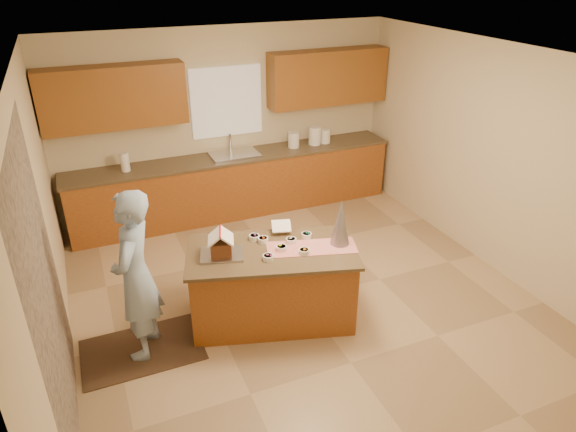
# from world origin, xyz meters

# --- Properties ---
(floor) EXTENTS (5.50, 5.50, 0.00)m
(floor) POSITION_xyz_m (0.00, 0.00, 0.00)
(floor) COLOR tan
(floor) RESTS_ON ground
(ceiling) EXTENTS (5.50, 5.50, 0.00)m
(ceiling) POSITION_xyz_m (0.00, 0.00, 2.70)
(ceiling) COLOR silver
(ceiling) RESTS_ON floor
(wall_back) EXTENTS (5.50, 5.50, 0.00)m
(wall_back) POSITION_xyz_m (0.00, 2.75, 1.35)
(wall_back) COLOR beige
(wall_back) RESTS_ON floor
(wall_front) EXTENTS (5.50, 5.50, 0.00)m
(wall_front) POSITION_xyz_m (0.00, -2.75, 1.35)
(wall_front) COLOR beige
(wall_front) RESTS_ON floor
(wall_left) EXTENTS (5.50, 5.50, 0.00)m
(wall_left) POSITION_xyz_m (-2.50, 0.00, 1.35)
(wall_left) COLOR beige
(wall_left) RESTS_ON floor
(wall_right) EXTENTS (5.50, 5.50, 0.00)m
(wall_right) POSITION_xyz_m (2.50, 0.00, 1.35)
(wall_right) COLOR beige
(wall_right) RESTS_ON floor
(stone_accent) EXTENTS (0.00, 2.50, 2.50)m
(stone_accent) POSITION_xyz_m (-2.48, -0.80, 1.25)
(stone_accent) COLOR gray
(stone_accent) RESTS_ON wall_left
(window_curtain) EXTENTS (1.05, 0.03, 1.00)m
(window_curtain) POSITION_xyz_m (0.00, 2.72, 1.65)
(window_curtain) COLOR white
(window_curtain) RESTS_ON wall_back
(back_counter_base) EXTENTS (4.80, 0.60, 0.88)m
(back_counter_base) POSITION_xyz_m (0.00, 2.45, 0.44)
(back_counter_base) COLOR #8E571D
(back_counter_base) RESTS_ON floor
(back_counter_top) EXTENTS (4.85, 0.63, 0.04)m
(back_counter_top) POSITION_xyz_m (0.00, 2.45, 0.90)
(back_counter_top) COLOR brown
(back_counter_top) RESTS_ON back_counter_base
(upper_cabinet_left) EXTENTS (1.85, 0.35, 0.80)m
(upper_cabinet_left) POSITION_xyz_m (-1.55, 2.57, 1.90)
(upper_cabinet_left) COLOR brown
(upper_cabinet_left) RESTS_ON wall_back
(upper_cabinet_right) EXTENTS (1.85, 0.35, 0.80)m
(upper_cabinet_right) POSITION_xyz_m (1.55, 2.57, 1.90)
(upper_cabinet_right) COLOR brown
(upper_cabinet_right) RESTS_ON wall_back
(sink) EXTENTS (0.70, 0.45, 0.12)m
(sink) POSITION_xyz_m (0.00, 2.45, 0.89)
(sink) COLOR silver
(sink) RESTS_ON back_counter_top
(faucet) EXTENTS (0.03, 0.03, 0.28)m
(faucet) POSITION_xyz_m (0.00, 2.63, 1.06)
(faucet) COLOR silver
(faucet) RESTS_ON back_counter_top
(island_base) EXTENTS (1.83, 1.26, 0.81)m
(island_base) POSITION_xyz_m (-0.44, -0.17, 0.41)
(island_base) COLOR #8E571D
(island_base) RESTS_ON floor
(island_top) EXTENTS (1.92, 1.35, 0.04)m
(island_top) POSITION_xyz_m (-0.44, -0.17, 0.83)
(island_top) COLOR brown
(island_top) RESTS_ON island_base
(table_runner) EXTENTS (0.98, 0.58, 0.01)m
(table_runner) POSITION_xyz_m (-0.04, -0.28, 0.85)
(table_runner) COLOR red
(table_runner) RESTS_ON island_top
(baking_tray) EXTENTS (0.49, 0.42, 0.02)m
(baking_tray) POSITION_xyz_m (-0.94, -0.07, 0.86)
(baking_tray) COLOR silver
(baking_tray) RESTS_ON island_top
(cookbook) EXTENTS (0.24, 0.21, 0.09)m
(cookbook) POSITION_xyz_m (-0.21, 0.13, 0.93)
(cookbook) COLOR white
(cookbook) RESTS_ON island_top
(tinsel_tree) EXTENTS (0.25, 0.25, 0.51)m
(tinsel_tree) POSITION_xyz_m (0.26, -0.33, 1.10)
(tinsel_tree) COLOR #B3B5C0
(tinsel_tree) RESTS_ON island_top
(rug) EXTENTS (1.17, 0.76, 0.01)m
(rug) POSITION_xyz_m (-1.84, -0.16, 0.01)
(rug) COLOR black
(rug) RESTS_ON floor
(boy) EXTENTS (0.63, 0.74, 1.72)m
(boy) POSITION_xyz_m (-1.79, -0.16, 0.87)
(boy) COLOR #95B0D3
(boy) RESTS_ON rug
(canister_a) EXTENTS (0.17, 0.17, 0.23)m
(canister_a) POSITION_xyz_m (0.94, 2.45, 1.04)
(canister_a) COLOR white
(canister_a) RESTS_ON back_counter_top
(canister_b) EXTENTS (0.19, 0.19, 0.28)m
(canister_b) POSITION_xyz_m (1.30, 2.45, 1.06)
(canister_b) COLOR white
(canister_b) RESTS_ON back_counter_top
(canister_c) EXTENTS (0.15, 0.15, 0.21)m
(canister_c) POSITION_xyz_m (1.48, 2.45, 1.03)
(canister_c) COLOR white
(canister_c) RESTS_ON back_counter_top
(paper_towel) EXTENTS (0.12, 0.12, 0.26)m
(paper_towel) POSITION_xyz_m (-1.54, 2.45, 1.05)
(paper_towel) COLOR white
(paper_towel) RESTS_ON back_counter_top
(gingerbread_house) EXTENTS (0.31, 0.32, 0.26)m
(gingerbread_house) POSITION_xyz_m (-0.94, -0.07, 0.97)
(gingerbread_house) COLOR brown
(gingerbread_house) RESTS_ON baking_tray
(candy_bowls) EXTENTS (0.65, 0.59, 0.05)m
(candy_bowls) POSITION_xyz_m (-0.32, -0.14, 0.87)
(candy_bowls) COLOR #8B2E7D
(candy_bowls) RESTS_ON island_top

